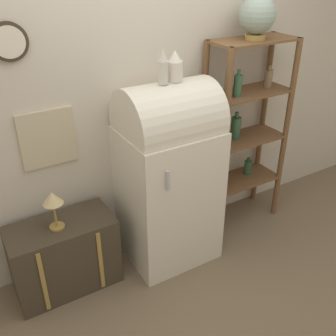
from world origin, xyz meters
TOP-DOWN VIEW (x-y plane):
  - ground_plane at (0.00, 0.00)m, footprint 12.00×12.00m
  - wall_back at (-0.01, 0.57)m, footprint 7.00×0.09m
  - refrigerator at (-0.00, 0.25)m, footprint 0.71×0.64m
  - suitcase_trunk at (-0.89, 0.31)m, footprint 0.78×0.40m
  - shelf_unit at (0.85, 0.35)m, footprint 0.76×0.36m
  - globe at (0.85, 0.33)m, footprint 0.28×0.28m
  - vase_left at (-0.05, 0.23)m, footprint 0.07×0.07m
  - vase_center at (0.06, 0.26)m, footprint 0.11×0.11m
  - desk_lamp at (-0.91, 0.29)m, footprint 0.14×0.14m

SIDE VIEW (x-z plane):
  - ground_plane at x=0.00m, z-range 0.00..0.00m
  - suitcase_trunk at x=-0.89m, z-range 0.00..0.58m
  - refrigerator at x=0.00m, z-range 0.03..1.55m
  - desk_lamp at x=-0.91m, z-range 0.66..0.96m
  - shelf_unit at x=0.85m, z-range 0.13..1.85m
  - wall_back at x=-0.01m, z-range 0.00..2.70m
  - vase_center at x=0.06m, z-range 1.52..1.73m
  - vase_left at x=-0.05m, z-range 1.52..1.76m
  - globe at x=0.85m, z-range 1.73..2.06m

